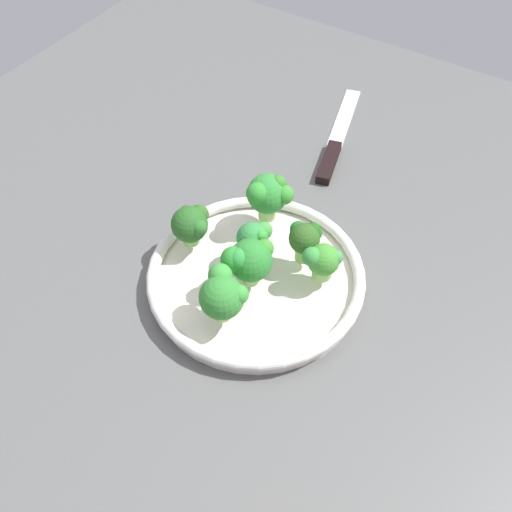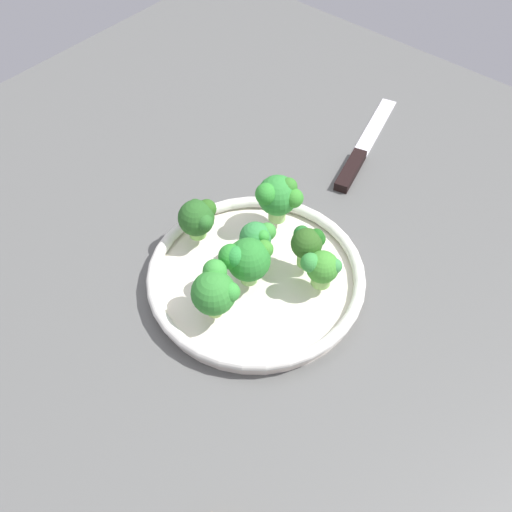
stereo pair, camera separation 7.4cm
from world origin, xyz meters
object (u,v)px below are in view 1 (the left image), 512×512
object	(u,v)px
bowl	(256,277)
broccoli_floret_5	(322,260)
knife	(334,145)
broccoli_floret_1	(248,260)
broccoli_floret_0	(191,224)
broccoli_floret_3	(268,194)
broccoli_floret_6	(255,237)
broccoli_floret_2	(223,295)
broccoli_floret_4	(305,238)

from	to	relation	value
bowl	broccoli_floret_5	distance (cm)	9.80
knife	broccoli_floret_1	bearing A→B (deg)	-82.30
bowl	broccoli_floret_0	bearing A→B (deg)	-179.71
broccoli_floret_1	broccoli_floret_3	bearing A→B (deg)	109.08
bowl	broccoli_floret_6	bearing A→B (deg)	123.50
broccoli_floret_1	broccoli_floret_5	xyz separation A→B (cm)	(7.66, 5.90, -1.11)
broccoli_floret_3	broccoli_floret_5	bearing A→B (deg)	-25.25
broccoli_floret_2	knife	xyz separation A→B (cm)	(-4.89, 40.02, -6.51)
bowl	knife	size ratio (longest dim) A/B	1.13
broccoli_floret_6	broccoli_floret_4	bearing A→B (deg)	27.50
broccoli_floret_0	knife	bearing A→B (deg)	79.45
broccoli_floret_3	broccoli_floret_6	world-z (taller)	broccoli_floret_3
broccoli_floret_2	broccoli_floret_4	size ratio (longest dim) A/B	1.13
broccoli_floret_0	knife	world-z (taller)	broccoli_floret_0
broccoli_floret_0	broccoli_floret_1	size ratio (longest dim) A/B	0.85
broccoli_floret_1	broccoli_floret_6	size ratio (longest dim) A/B	1.21
broccoli_floret_2	broccoli_floret_4	distance (cm)	14.32
bowl	broccoli_floret_5	size ratio (longest dim) A/B	5.37
broccoli_floret_1	knife	distance (cm)	34.77
broccoli_floret_3	broccoli_floret_6	distance (cm)	7.26
broccoli_floret_0	bowl	bearing A→B (deg)	0.29
broccoli_floret_5	broccoli_floret_6	bearing A→B (deg)	-171.90
broccoli_floret_0	broccoli_floret_6	world-z (taller)	broccoli_floret_0
broccoli_floret_5	broccoli_floret_6	world-z (taller)	broccoli_floret_6
broccoli_floret_2	broccoli_floret_6	world-z (taller)	broccoli_floret_2
bowl	broccoli_floret_3	bearing A→B (deg)	112.44
broccoli_floret_0	broccoli_floret_5	bearing A→B (deg)	12.14
bowl	broccoli_floret_6	world-z (taller)	broccoli_floret_6
broccoli_floret_1	broccoli_floret_5	bearing A→B (deg)	37.59
bowl	broccoli_floret_6	xyz separation A→B (cm)	(-1.66, 2.52, 4.79)
broccoli_floret_0	broccoli_floret_3	distance (cm)	11.51
broccoli_floret_3	knife	xyz separation A→B (cm)	(-0.64, 22.45, -7.04)
broccoli_floret_1	broccoli_floret_5	world-z (taller)	broccoli_floret_1
broccoli_floret_5	broccoli_floret_2	bearing A→B (deg)	-121.26
broccoli_floret_6	knife	size ratio (longest dim) A/B	0.22
broccoli_floret_0	broccoli_floret_4	xyz separation A→B (cm)	(14.60, 5.61, 0.44)
broccoli_floret_0	broccoli_floret_1	bearing A→B (deg)	-10.74
broccoli_floret_5	broccoli_floret_4	bearing A→B (deg)	154.46
broccoli_floret_4	broccoli_floret_5	distance (cm)	4.00
bowl	broccoli_floret_2	size ratio (longest dim) A/B	4.31
broccoli_floret_1	broccoli_floret_2	bearing A→B (deg)	-87.10
knife	bowl	bearing A→B (deg)	-81.96
broccoli_floret_2	broccoli_floret_6	xyz separation A→B (cm)	(-2.06, 10.76, -0.76)
broccoli_floret_4	broccoli_floret_1	bearing A→B (deg)	-118.33
broccoli_floret_4	broccoli_floret_6	xyz separation A→B (cm)	(-5.84, -3.04, -0.45)
bowl	broccoli_floret_6	distance (cm)	5.66
broccoli_floret_6	broccoli_floret_0	bearing A→B (deg)	-163.65
broccoli_floret_3	knife	world-z (taller)	broccoli_floret_3
broccoli_floret_4	knife	size ratio (longest dim) A/B	0.23
bowl	broccoli_floret_5	xyz separation A→B (cm)	(7.74, 3.85, 4.61)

